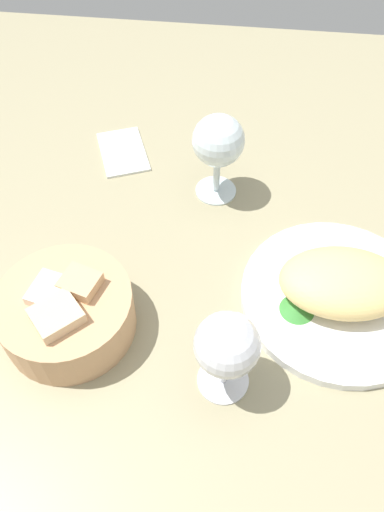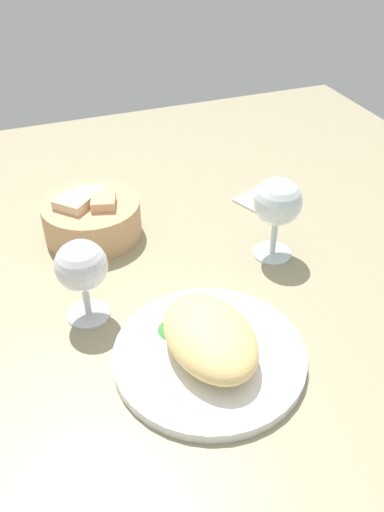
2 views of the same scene
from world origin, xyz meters
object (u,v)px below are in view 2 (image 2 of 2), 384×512
object	(u,v)px
bread_basket	(92,217)
wine_glass_far	(82,269)
plate	(209,355)
folded_napkin	(266,196)
wine_glass_near	(278,205)

from	to	relation	value
bread_basket	wine_glass_far	size ratio (longest dim) A/B	1.32
plate	wine_glass_far	world-z (taller)	wine_glass_far
bread_basket	wine_glass_far	distance (cm)	20.39
plate	wine_glass_far	size ratio (longest dim) A/B	2.00
bread_basket	folded_napkin	bearing A→B (deg)	-89.39
plate	wine_glass_far	distance (cm)	19.95
wine_glass_far	folded_napkin	distance (cm)	43.10
folded_napkin	wine_glass_far	bearing A→B (deg)	5.29
wine_glass_far	folded_napkin	size ratio (longest dim) A/B	1.11
plate	folded_napkin	distance (cm)	41.46
wine_glass_far	wine_glass_near	bearing A→B (deg)	-83.24
folded_napkin	wine_glass_near	bearing A→B (deg)	43.88
plate	bread_basket	distance (cm)	33.74
plate	folded_napkin	world-z (taller)	plate
plate	wine_glass_near	bearing A→B (deg)	-46.26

